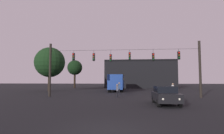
% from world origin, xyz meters
% --- Properties ---
extents(ground_plane, '(168.00, 168.00, 0.00)m').
position_xyz_m(ground_plane, '(0.00, 24.50, 0.00)').
color(ground_plane, black).
rests_on(ground_plane, ground).
extents(overhead_signal_span, '(18.48, 0.44, 6.66)m').
position_xyz_m(overhead_signal_span, '(0.02, 15.08, 3.92)').
color(overhead_signal_span, black).
rests_on(overhead_signal_span, ground).
extents(city_bus, '(2.64, 11.02, 3.00)m').
position_xyz_m(city_bus, '(-1.54, 28.04, 1.87)').
color(city_bus, navy).
rests_on(city_bus, ground).
extents(car_near_right, '(1.83, 4.35, 1.52)m').
position_xyz_m(car_near_right, '(3.85, 8.55, 0.80)').
color(car_near_right, black).
rests_on(car_near_right, ground).
extents(pedestrian_crossing_left, '(0.35, 0.42, 1.68)m').
position_xyz_m(pedestrian_crossing_left, '(6.03, 15.39, 0.95)').
color(pedestrian_crossing_left, black).
rests_on(pedestrian_crossing_left, ground).
extents(pedestrian_crossing_center, '(0.25, 0.36, 1.57)m').
position_xyz_m(pedestrian_crossing_center, '(-0.59, 14.79, 0.88)').
color(pedestrian_crossing_center, black).
rests_on(pedestrian_crossing_center, ground).
extents(pedestrian_crossing_right, '(0.34, 0.42, 1.73)m').
position_xyz_m(pedestrian_crossing_right, '(-0.55, 18.39, 0.99)').
color(pedestrian_crossing_right, black).
rests_on(pedestrian_crossing_right, ground).
extents(corner_building, '(18.33, 13.05, 7.32)m').
position_xyz_m(corner_building, '(3.62, 45.91, 3.66)').
color(corner_building, black).
rests_on(corner_building, ground).
extents(tree_left_silhouette, '(5.61, 5.61, 8.22)m').
position_xyz_m(tree_left_silhouette, '(-14.04, 25.97, 5.39)').
color(tree_left_silhouette, black).
rests_on(tree_left_silhouette, ground).
extents(tree_behind_building, '(3.95, 3.95, 7.42)m').
position_xyz_m(tree_behind_building, '(-13.71, 40.77, 5.39)').
color(tree_behind_building, black).
rests_on(tree_behind_building, ground).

